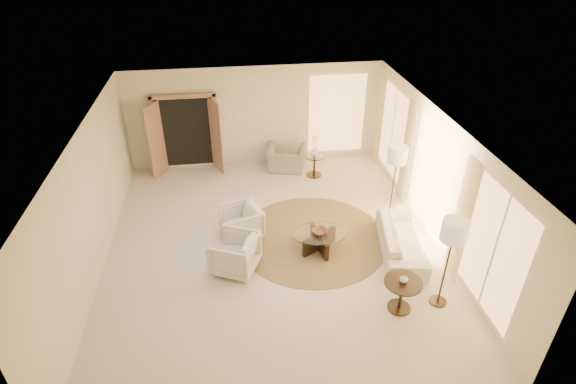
{
  "coord_description": "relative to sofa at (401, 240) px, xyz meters",
  "views": [
    {
      "loc": [
        -0.75,
        -7.68,
        6.12
      ],
      "look_at": [
        0.4,
        0.4,
        1.1
      ],
      "focal_mm": 28.0,
      "sensor_mm": 36.0,
      "label": 1
    }
  ],
  "objects": [
    {
      "name": "accent_chair",
      "position": [
        -1.9,
        3.97,
        0.15
      ],
      "size": [
        1.16,
        0.9,
        0.9
      ],
      "primitive_type": "imported",
      "rotation": [
        0.0,
        0.0,
        2.9
      ],
      "color": "gray",
      "rests_on": "room"
    },
    {
      "name": "side_vase",
      "position": [
        -1.19,
        3.51,
        0.43
      ],
      "size": [
        0.24,
        0.24,
        0.24
      ],
      "primitive_type": "imported",
      "rotation": [
        0.0,
        0.0,
        0.05
      ],
      "color": "white",
      "rests_on": "side_table"
    },
    {
      "name": "sofa",
      "position": [
        0.0,
        0.0,
        0.0
      ],
      "size": [
        1.18,
        2.19,
        0.6
      ],
      "primitive_type": "imported",
      "rotation": [
        0.0,
        0.0,
        1.38
      ],
      "color": "silver",
      "rests_on": "room"
    },
    {
      "name": "window_back_corner",
      "position": [
        -0.38,
        4.52,
        1.05
      ],
      "size": [
        1.7,
        0.1,
        2.4
      ],
      "primitive_type": null,
      "color": "#ECAF5E",
      "rests_on": "room"
    },
    {
      "name": "french_doors",
      "position": [
        -4.58,
        4.38,
        0.76
      ],
      "size": [
        1.95,
        0.66,
        2.16
      ],
      "color": "tan",
      "rests_on": "room"
    },
    {
      "name": "room",
      "position": [
        -2.68,
        0.57,
        1.1
      ],
      "size": [
        7.04,
        8.04,
        2.83
      ],
      "color": "beige",
      "rests_on": "ground"
    },
    {
      "name": "bowl",
      "position": [
        -1.7,
        0.32,
        0.17
      ],
      "size": [
        0.4,
        0.4,
        0.08
      ],
      "primitive_type": "imported",
      "rotation": [
        0.0,
        0.0,
        0.36
      ],
      "color": "brown",
      "rests_on": "coffee_table"
    },
    {
      "name": "floor_lamp_near",
      "position": [
        0.22,
        1.33,
        1.25
      ],
      "size": [
        0.44,
        0.44,
        1.83
      ],
      "rotation": [
        0.0,
        0.0,
        -0.24
      ],
      "color": "#30261B",
      "rests_on": "room"
    },
    {
      "name": "end_table",
      "position": [
        -0.59,
        -1.57,
        0.14
      ],
      "size": [
        0.68,
        0.68,
        0.64
      ],
      "rotation": [
        0.0,
        0.0,
        0.08
      ],
      "color": "black",
      "rests_on": "room"
    },
    {
      "name": "armchair_left",
      "position": [
        -3.31,
        1.02,
        0.1
      ],
      "size": [
        0.97,
        1.0,
        0.81
      ],
      "primitive_type": "imported",
      "rotation": [
        0.0,
        0.0,
        -1.22
      ],
      "color": "silver",
      "rests_on": "room"
    },
    {
      "name": "curtains_right",
      "position": [
        0.72,
        1.57,
        1.0
      ],
      "size": [
        0.06,
        5.2,
        2.6
      ],
      "primitive_type": null,
      "color": "#D2C28B",
      "rests_on": "room"
    },
    {
      "name": "armchair_right",
      "position": [
        -3.5,
        -0.06,
        0.13
      ],
      "size": [
        1.06,
        1.09,
        0.86
      ],
      "primitive_type": "imported",
      "rotation": [
        0.0,
        0.0,
        -2.0
      ],
      "color": "silver",
      "rests_on": "room"
    },
    {
      "name": "area_rug",
      "position": [
        -1.76,
        0.73,
        -0.3
      ],
      "size": [
        4.37,
        4.37,
        0.01
      ],
      "primitive_type": "cylinder",
      "rotation": [
        0.0,
        0.0,
        0.41
      ],
      "color": "#49371F",
      "rests_on": "room"
    },
    {
      "name": "side_table",
      "position": [
        -1.19,
        3.51,
        0.07
      ],
      "size": [
        0.53,
        0.53,
        0.61
      ],
      "rotation": [
        0.0,
        0.0,
        0.42
      ],
      "color": "#30261B",
      "rests_on": "room"
    },
    {
      "name": "floor_lamp_far",
      "position": [
        0.18,
        -1.53,
        1.26
      ],
      "size": [
        0.45,
        0.45,
        1.84
      ],
      "rotation": [
        0.0,
        0.0,
        0.06
      ],
      "color": "#30261B",
      "rests_on": "room"
    },
    {
      "name": "end_vase",
      "position": [
        -0.59,
        -1.57,
        0.41
      ],
      "size": [
        0.16,
        0.16,
        0.16
      ],
      "primitive_type": "imported",
      "rotation": [
        0.0,
        0.0,
        0.05
      ],
      "color": "white",
      "rests_on": "end_table"
    },
    {
      "name": "windows_right",
      "position": [
        0.77,
        0.67,
        1.05
      ],
      "size": [
        0.1,
        6.4,
        2.4
      ],
      "primitive_type": null,
      "color": "#ECAF5E",
      "rests_on": "room"
    },
    {
      "name": "coffee_table",
      "position": [
        -1.7,
        0.32,
        -0.03
      ],
      "size": [
        1.57,
        1.57,
        0.43
      ],
      "rotation": [
        0.0,
        0.0,
        -0.43
      ],
      "color": "black",
      "rests_on": "room"
    }
  ]
}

